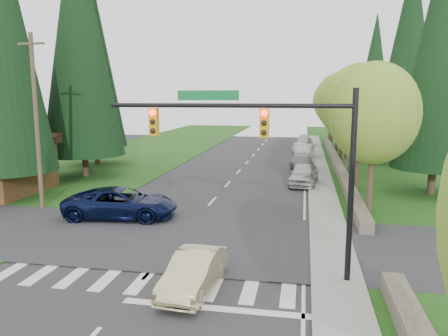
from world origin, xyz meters
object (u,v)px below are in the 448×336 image
(parked_car_c, at_px, (304,151))
(suv_navy, at_px, (121,203))
(sedan_champagne, at_px, (194,272))
(parked_car_a, at_px, (304,174))
(parked_car_b, at_px, (303,164))
(parked_car_d, at_px, (298,147))
(parked_car_e, at_px, (305,141))

(parked_car_c, bearing_deg, suv_navy, -104.18)
(sedan_champagne, relative_size, suv_navy, 0.66)
(sedan_champagne, height_order, parked_car_a, parked_car_a)
(parked_car_b, distance_m, parked_car_d, 12.99)
(suv_navy, bearing_deg, parked_car_b, -35.79)
(sedan_champagne, bearing_deg, parked_car_d, 89.75)
(sedan_champagne, xyz_separation_m, parked_car_d, (2.89, 37.46, -0.02))
(parked_car_c, height_order, parked_car_e, parked_car_c)
(sedan_champagne, relative_size, parked_car_e, 0.83)
(parked_car_b, bearing_deg, sedan_champagne, -105.93)
(parked_car_d, bearing_deg, suv_navy, -107.40)
(sedan_champagne, xyz_separation_m, parked_car_e, (3.57, 44.64, 0.04))
(sedan_champagne, distance_m, suv_navy, 9.94)
(parked_car_d, relative_size, parked_car_e, 0.78)
(parked_car_b, height_order, parked_car_d, parked_car_b)
(parked_car_a, height_order, parked_car_b, parked_car_a)
(parked_car_e, bearing_deg, parked_car_a, -91.40)
(parked_car_c, relative_size, parked_car_d, 1.23)
(parked_car_b, xyz_separation_m, parked_car_d, (-0.58, 12.97, -0.07))
(parked_car_d, bearing_deg, parked_car_a, -88.50)
(parked_car_c, xyz_separation_m, parked_car_e, (0.00, 11.81, -0.06))
(sedan_champagne, xyz_separation_m, suv_navy, (-6.06, 7.88, 0.18))
(suv_navy, height_order, parked_car_b, suv_navy)
(parked_car_c, distance_m, parked_car_e, 11.81)
(parked_car_c, distance_m, parked_car_d, 4.68)
(suv_navy, relative_size, parked_car_d, 1.60)
(parked_car_b, height_order, parked_car_c, parked_car_c)
(parked_car_a, relative_size, parked_car_c, 1.03)
(sedan_champagne, distance_m, parked_car_b, 24.74)
(sedan_champagne, xyz_separation_m, parked_car_c, (3.57, 32.83, 0.10))
(parked_car_b, bearing_deg, suv_navy, -127.69)
(parked_car_e, bearing_deg, parked_car_d, -96.82)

